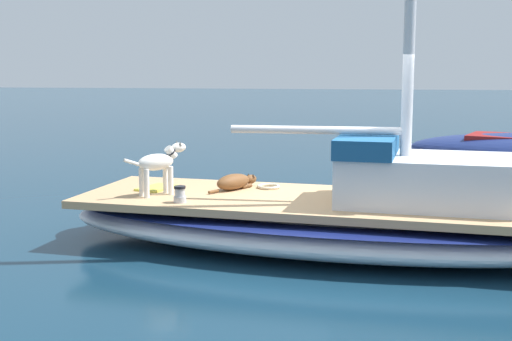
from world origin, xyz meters
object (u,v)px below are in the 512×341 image
(dog_brown, at_px, (235,182))
(dog_white, at_px, (159,164))
(sailboat_main, at_px, (332,224))
(coiled_rope, at_px, (269,186))
(deck_towel, at_px, (157,188))
(mooring_buoy, at_px, (394,179))
(deck_winch, at_px, (180,195))

(dog_brown, distance_m, dog_white, 1.12)
(sailboat_main, height_order, coiled_rope, coiled_rope)
(deck_towel, relative_size, mooring_buoy, 1.27)
(coiled_rope, height_order, mooring_buoy, coiled_rope)
(deck_towel, bearing_deg, sailboat_main, 81.79)
(dog_brown, xyz_separation_m, mooring_buoy, (-3.92, 2.36, -0.55))
(coiled_rope, distance_m, mooring_buoy, 4.23)
(deck_towel, bearing_deg, dog_white, 21.92)
(deck_winch, bearing_deg, mooring_buoy, 149.71)
(mooring_buoy, bearing_deg, deck_winch, -30.29)
(dog_white, height_order, deck_winch, dog_white)
(dog_brown, relative_size, deck_winch, 4.06)
(coiled_rope, height_order, deck_towel, coiled_rope)
(coiled_rope, xyz_separation_m, mooring_buoy, (-3.75, 1.92, -0.46))
(deck_winch, bearing_deg, deck_towel, -146.70)
(sailboat_main, height_order, deck_towel, deck_towel)
(dog_white, distance_m, deck_towel, 0.61)
(dog_white, bearing_deg, dog_brown, 121.67)
(sailboat_main, xyz_separation_m, coiled_rope, (-0.67, -0.93, 0.35))
(deck_winch, xyz_separation_m, coiled_rope, (-1.18, 0.96, -0.08))
(dog_white, distance_m, deck_winch, 0.68)
(coiled_rope, bearing_deg, dog_brown, -68.80)
(dog_brown, bearing_deg, deck_towel, -82.62)
(coiled_rope, xyz_separation_m, deck_towel, (0.31, -1.53, -0.01))
(coiled_rope, bearing_deg, sailboat_main, 54.16)
(deck_winch, height_order, coiled_rope, deck_winch)
(dog_brown, height_order, dog_white, dog_white)
(dog_brown, bearing_deg, coiled_rope, 111.20)
(dog_white, height_order, coiled_rope, dog_white)
(dog_brown, bearing_deg, deck_winch, -27.09)
(deck_towel, xyz_separation_m, mooring_buoy, (-4.06, 3.45, -0.46))
(coiled_rope, bearing_deg, deck_winch, -39.14)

